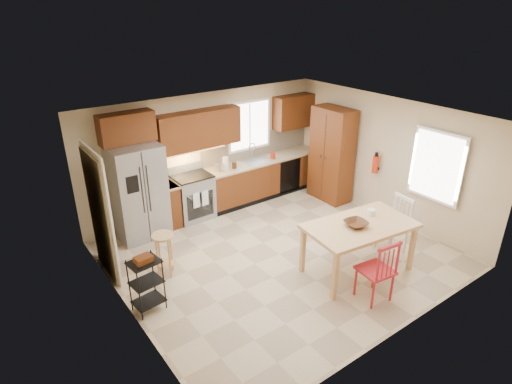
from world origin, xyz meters
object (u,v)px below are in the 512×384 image
object	(u,v)px
soap_bottle	(273,155)
table_bowl	(356,226)
bar_stool	(164,255)
chair_red	(376,269)
refrigerator	(138,192)
table_jar	(371,214)
utility_cart	(147,285)
fire_extinguisher	(375,164)
chair_white	(392,226)
range_stove	(193,197)
pantry	(332,155)
dining_table	(358,248)

from	to	relation	value
soap_bottle	table_bowl	bearing A→B (deg)	-104.78
soap_bottle	bar_stool	world-z (taller)	soap_bottle
bar_stool	chair_red	bearing A→B (deg)	-27.29
refrigerator	table_jar	bearing A→B (deg)	-48.19
refrigerator	utility_cart	bearing A→B (deg)	-110.43
fire_extinguisher	chair_white	size ratio (longest dim) A/B	0.34
range_stove	pantry	distance (m)	3.19
pantry	table_jar	bearing A→B (deg)	-120.28
table_jar	bar_stool	size ratio (longest dim) A/B	0.23
table_jar	fire_extinguisher	bearing A→B (deg)	38.21
chair_red	soap_bottle	bearing A→B (deg)	81.18
table_bowl	range_stove	bearing A→B (deg)	109.41
fire_extinguisher	chair_red	bearing A→B (deg)	-139.08
dining_table	table_bowl	xyz separation A→B (m)	(-0.11, 0.00, 0.45)
fire_extinguisher	bar_stool	bearing A→B (deg)	173.68
table_jar	utility_cart	xyz separation A→B (m)	(-3.63, 1.01, -0.48)
dining_table	bar_stool	distance (m)	3.20
table_jar	dining_table	bearing A→B (deg)	-164.05
chair_white	bar_stool	distance (m)	4.00
table_bowl	dining_table	bearing A→B (deg)	0.00
table_bowl	table_jar	distance (m)	0.52
refrigerator	pantry	size ratio (longest dim) A/B	0.87
table_bowl	chair_white	bearing A→B (deg)	2.70
soap_bottle	range_stove	bearing A→B (deg)	177.60
refrigerator	table_bowl	size ratio (longest dim) A/B	5.04
chair_red	utility_cart	xyz separation A→B (m)	(-2.89, 1.77, -0.09)
refrigerator	chair_white	size ratio (longest dim) A/B	1.74
chair_red	bar_stool	size ratio (longest dim) A/B	1.40
refrigerator	range_stove	size ratio (longest dim) A/B	1.98
soap_bottle	fire_extinguisher	bearing A→B (deg)	-59.47
refrigerator	fire_extinguisher	world-z (taller)	refrigerator
refrigerator	chair_red	size ratio (longest dim) A/B	1.74
chair_red	utility_cart	bearing A→B (deg)	155.31
chair_red	table_bowl	world-z (taller)	chair_red
chair_red	range_stove	bearing A→B (deg)	110.10
dining_table	chair_white	xyz separation A→B (m)	(0.95, 0.05, 0.09)
refrigerator	utility_cart	world-z (taller)	refrigerator
soap_bottle	fire_extinguisher	distance (m)	2.27
pantry	fire_extinguisher	world-z (taller)	pantry
pantry	bar_stool	bearing A→B (deg)	-172.81
soap_bottle	pantry	xyz separation A→B (m)	(0.95, -0.90, 0.05)
chair_red	bar_stool	distance (m)	3.36
pantry	bar_stool	size ratio (longest dim) A/B	2.80
dining_table	table_bowl	distance (m)	0.46
pantry	table_bowl	size ratio (longest dim) A/B	5.81
pantry	dining_table	size ratio (longest dim) A/B	1.18
refrigerator	fire_extinguisher	xyz separation A→B (m)	(4.33, -1.98, 0.19)
chair_white	bar_stool	xyz separation A→B (m)	(-3.60, 1.75, -0.15)
range_stove	soap_bottle	world-z (taller)	soap_bottle
table_jar	bar_stool	xyz separation A→B (m)	(-3.04, 1.69, -0.54)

